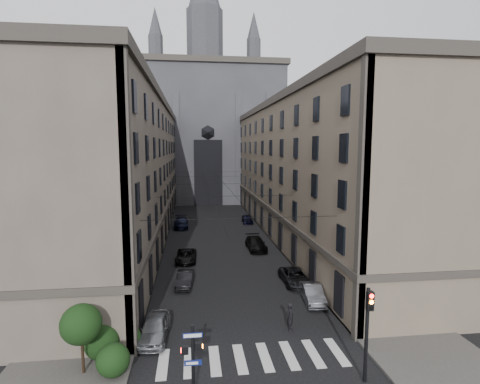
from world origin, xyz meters
name	(u,v)px	position (x,y,z in m)	size (l,w,h in m)	color
sidewalk_left	(141,238)	(-10.50, 36.00, 0.07)	(7.00, 80.00, 0.15)	#383533
sidewalk_right	(290,233)	(10.50, 36.00, 0.07)	(7.00, 80.00, 0.15)	#383533
zebra_crossing	(252,358)	(0.00, 5.00, 0.01)	(11.00, 3.20, 0.01)	beige
building_left	(117,171)	(-13.44, 36.00, 9.34)	(13.60, 60.60, 18.85)	#50463D
building_right	(311,169)	(13.44, 36.00, 9.34)	(13.60, 60.60, 18.85)	brown
gothic_tower	(206,125)	(0.00, 74.96, 17.80)	(35.00, 23.00, 58.00)	#2D2D33
pedestrian_signal_left	(193,358)	(-3.51, 1.50, 2.32)	(1.02, 0.38, 4.00)	black
traffic_light_right	(368,324)	(5.60, 1.92, 3.29)	(0.34, 0.50, 5.20)	black
shrub_cluster	(99,339)	(-8.72, 5.01, 1.80)	(3.90, 4.40, 3.90)	black
tram_wires	(217,185)	(0.00, 35.63, 7.25)	(14.00, 60.00, 0.43)	black
car_left_near	(155,328)	(-5.98, 8.00, 0.75)	(1.77, 4.40, 1.50)	slate
car_left_midnear	(185,279)	(-4.20, 17.18, 0.66)	(1.40, 4.01, 1.32)	black
car_left_midfar	(186,256)	(-4.20, 24.47, 0.64)	(2.14, 4.64, 1.29)	black
car_left_far	(181,223)	(-5.23, 42.18, 0.79)	(2.22, 5.45, 1.58)	black
car_right_near	(312,294)	(6.11, 12.39, 0.69)	(1.47, 4.21, 1.39)	slate
car_right_midnear	(295,277)	(5.78, 16.48, 0.66)	(2.18, 4.72, 1.31)	black
car_right_midfar	(256,244)	(4.20, 28.28, 0.76)	(2.12, 5.21, 1.51)	black
car_right_far	(247,219)	(5.50, 44.43, 0.68)	(1.61, 4.01, 1.37)	black
pedestrian	(291,317)	(3.12, 8.00, 0.97)	(0.71, 0.46, 1.94)	black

